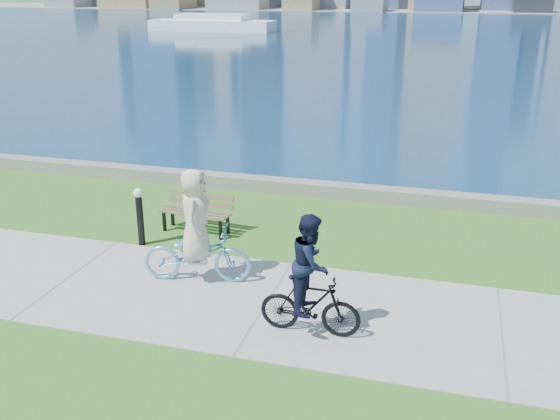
{
  "coord_description": "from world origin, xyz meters",
  "views": [
    {
      "loc": [
        2.93,
        -9.42,
        5.41
      ],
      "look_at": [
        -0.28,
        1.89,
        1.1
      ],
      "focal_mm": 40.0,
      "sensor_mm": 36.0,
      "label": 1
    }
  ],
  "objects_px": {
    "park_bench": "(197,210)",
    "bollard_lamp": "(140,213)",
    "cyclist_man": "(310,285)",
    "cyclist_woman": "(196,240)"
  },
  "relations": [
    {
      "from": "park_bench",
      "to": "cyclist_man",
      "type": "height_order",
      "value": "cyclist_man"
    },
    {
      "from": "cyclist_woman",
      "to": "cyclist_man",
      "type": "bearing_deg",
      "value": -128.37
    },
    {
      "from": "cyclist_woman",
      "to": "cyclist_man",
      "type": "distance_m",
      "value": 2.81
    },
    {
      "from": "bollard_lamp",
      "to": "cyclist_woman",
      "type": "xyz_separation_m",
      "value": [
        1.88,
        -1.31,
        0.1
      ]
    },
    {
      "from": "park_bench",
      "to": "bollard_lamp",
      "type": "distance_m",
      "value": 1.4
    },
    {
      "from": "park_bench",
      "to": "cyclist_woman",
      "type": "height_order",
      "value": "cyclist_woman"
    },
    {
      "from": "cyclist_man",
      "to": "park_bench",
      "type": "bearing_deg",
      "value": 43.1
    },
    {
      "from": "park_bench",
      "to": "bollard_lamp",
      "type": "relative_size",
      "value": 1.31
    },
    {
      "from": "cyclist_woman",
      "to": "bollard_lamp",
      "type": "bearing_deg",
      "value": 43.81
    },
    {
      "from": "park_bench",
      "to": "bollard_lamp",
      "type": "bearing_deg",
      "value": -123.21
    }
  ]
}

